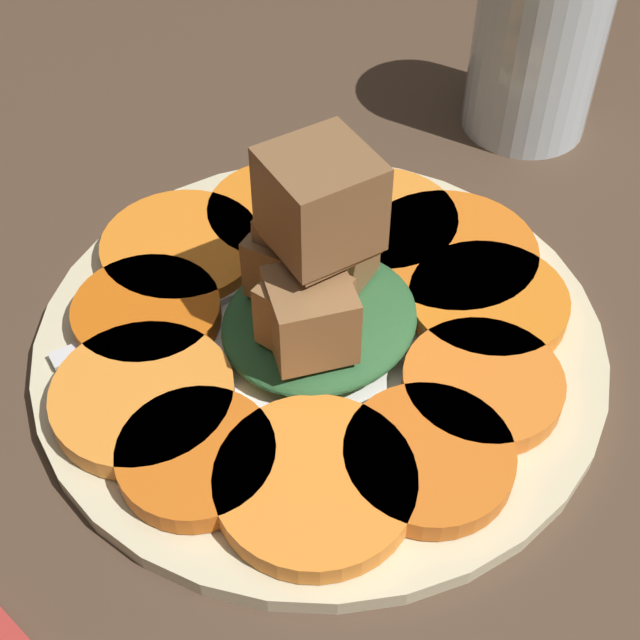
# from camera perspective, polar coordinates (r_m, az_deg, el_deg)

# --- Properties ---
(table_slab) EXTENTS (1.20, 1.20, 0.02)m
(table_slab) POSITION_cam_1_polar(r_m,az_deg,el_deg) (0.48, -0.00, -2.51)
(table_slab) COLOR #4C3828
(table_slab) RESTS_ON ground
(plate) EXTENTS (0.30, 0.30, 0.01)m
(plate) POSITION_cam_1_polar(r_m,az_deg,el_deg) (0.47, -0.00, -1.31)
(plate) COLOR beige
(plate) RESTS_ON table_slab
(carrot_slice_0) EXTENTS (0.08, 0.08, 0.01)m
(carrot_slice_0) POSITION_cam_1_polar(r_m,az_deg,el_deg) (0.48, -11.02, 0.46)
(carrot_slice_0) COLOR #D45F12
(carrot_slice_0) RESTS_ON plate
(carrot_slice_1) EXTENTS (0.09, 0.09, 0.01)m
(carrot_slice_1) POSITION_cam_1_polar(r_m,az_deg,el_deg) (0.44, -11.26, -4.83)
(carrot_slice_1) COLOR orange
(carrot_slice_1) RESTS_ON plate
(carrot_slice_2) EXTENTS (0.07, 0.07, 0.01)m
(carrot_slice_2) POSITION_cam_1_polar(r_m,az_deg,el_deg) (0.41, -7.91, -8.64)
(carrot_slice_2) COLOR orange
(carrot_slice_2) RESTS_ON plate
(carrot_slice_3) EXTENTS (0.09, 0.09, 0.01)m
(carrot_slice_3) POSITION_cam_1_polar(r_m,az_deg,el_deg) (0.40, -0.32, -10.40)
(carrot_slice_3) COLOR orange
(carrot_slice_3) RESTS_ON plate
(carrot_slice_4) EXTENTS (0.08, 0.08, 0.01)m
(carrot_slice_4) POSITION_cam_1_polar(r_m,az_deg,el_deg) (0.41, 6.96, -8.73)
(carrot_slice_4) COLOR orange
(carrot_slice_4) RESTS_ON plate
(carrot_slice_5) EXTENTS (0.08, 0.08, 0.01)m
(carrot_slice_5) POSITION_cam_1_polar(r_m,az_deg,el_deg) (0.44, 10.37, -4.06)
(carrot_slice_5) COLOR orange
(carrot_slice_5) RESTS_ON plate
(carrot_slice_6) EXTENTS (0.08, 0.08, 0.01)m
(carrot_slice_6) POSITION_cam_1_polar(r_m,az_deg,el_deg) (0.48, 10.69, 1.11)
(carrot_slice_6) COLOR orange
(carrot_slice_6) RESTS_ON plate
(carrot_slice_7) EXTENTS (0.10, 0.10, 0.01)m
(carrot_slice_7) POSITION_cam_1_polar(r_m,az_deg,el_deg) (0.50, 8.28, 4.20)
(carrot_slice_7) COLOR orange
(carrot_slice_7) RESTS_ON plate
(carrot_slice_8) EXTENTS (0.09, 0.09, 0.01)m
(carrot_slice_8) POSITION_cam_1_polar(r_m,az_deg,el_deg) (0.52, 3.88, 6.23)
(carrot_slice_8) COLOR orange
(carrot_slice_8) RESTS_ON plate
(carrot_slice_9) EXTENTS (0.09, 0.09, 0.01)m
(carrot_slice_9) POSITION_cam_1_polar(r_m,az_deg,el_deg) (0.52, -2.33, 6.78)
(carrot_slice_9) COLOR orange
(carrot_slice_9) RESTS_ON plate
(carrot_slice_10) EXTENTS (0.09, 0.09, 0.01)m
(carrot_slice_10) POSITION_cam_1_polar(r_m,az_deg,el_deg) (0.51, -8.84, 4.54)
(carrot_slice_10) COLOR orange
(carrot_slice_10) RESTS_ON plate
(center_pile) EXTENTS (0.11, 0.10, 0.11)m
(center_pile) POSITION_cam_1_polar(r_m,az_deg,el_deg) (0.43, -0.23, 3.01)
(center_pile) COLOR #2D6033
(center_pile) RESTS_ON plate
(fork) EXTENTS (0.18, 0.07, 0.00)m
(fork) POSITION_cam_1_polar(r_m,az_deg,el_deg) (0.48, -5.92, 1.81)
(fork) COLOR silver
(fork) RESTS_ON plate
(water_glass) EXTENTS (0.08, 0.08, 0.12)m
(water_glass) POSITION_cam_1_polar(r_m,az_deg,el_deg) (0.61, 13.77, 16.92)
(water_glass) COLOR silver
(water_glass) RESTS_ON table_slab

